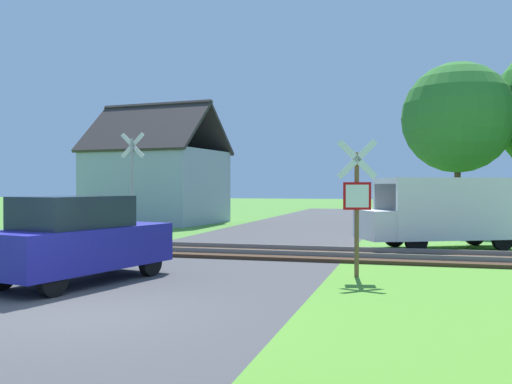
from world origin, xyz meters
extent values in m
plane|color=#4C8433|center=(0.00, 0.00, 0.00)|extent=(160.00, 160.00, 0.00)
cube|color=#424244|center=(0.00, 2.00, 0.00)|extent=(6.72, 80.00, 0.01)
cube|color=#422D1E|center=(0.00, 8.22, 0.05)|extent=(60.00, 2.60, 0.10)
cube|color=slate|center=(0.00, 8.94, 0.16)|extent=(60.00, 0.08, 0.12)
cube|color=slate|center=(0.00, 7.51, 0.16)|extent=(60.00, 0.08, 0.12)
cylinder|color=brown|center=(3.96, 4.82, 1.36)|extent=(0.10, 0.10, 2.71)
cube|color=red|center=(3.98, 4.76, 1.77)|extent=(0.59, 0.15, 0.60)
cube|color=white|center=(3.98, 4.74, 1.77)|extent=(0.48, 0.11, 0.49)
cube|color=white|center=(3.98, 4.76, 2.56)|extent=(0.86, 0.21, 0.88)
cube|color=white|center=(3.98, 4.76, 2.56)|extent=(0.86, 0.21, 0.88)
cylinder|color=#9E9EA5|center=(-4.06, 9.89, 1.81)|extent=(0.09, 0.09, 3.62)
cube|color=white|center=(-4.06, 9.95, 3.37)|extent=(0.88, 0.04, 0.88)
cube|color=white|center=(-4.06, 9.95, 3.37)|extent=(0.88, 0.04, 0.88)
cube|color=#99A3B7|center=(-8.06, 20.43, 1.94)|extent=(6.79, 6.13, 3.87)
cube|color=#332D2D|center=(-8.22, 19.07, 5.07)|extent=(6.84, 3.82, 2.76)
cube|color=#332D2D|center=(-7.91, 21.79, 5.07)|extent=(6.84, 3.82, 2.76)
cube|color=brown|center=(-6.36, 20.24, 5.33)|extent=(0.55, 0.55, 1.10)
cylinder|color=#513823|center=(7.19, 20.00, 1.61)|extent=(0.28, 0.28, 3.23)
sphere|color=#337A2D|center=(7.19, 20.00, 5.13)|extent=(5.07, 5.07, 5.07)
cube|color=white|center=(6.22, 11.25, 1.29)|extent=(4.61, 3.53, 1.90)
cube|color=white|center=(4.01, 10.19, 0.79)|extent=(1.41, 1.93, 0.90)
cube|color=#19232D|center=(4.34, 10.35, 1.62)|extent=(0.74, 1.47, 0.85)
cube|color=navy|center=(5.80, 12.11, 0.96)|extent=(3.41, 1.65, 0.16)
cylinder|color=black|center=(4.59, 11.34, 0.34)|extent=(0.69, 0.46, 0.68)
cylinder|color=black|center=(5.27, 9.93, 0.34)|extent=(0.69, 0.46, 0.68)
cylinder|color=black|center=(7.16, 12.57, 0.34)|extent=(0.69, 0.46, 0.68)
cylinder|color=black|center=(7.84, 11.17, 0.34)|extent=(0.69, 0.46, 0.68)
cube|color=navy|center=(-1.44, 2.63, 0.72)|extent=(2.53, 4.27, 0.84)
cube|color=#19232D|center=(-1.49, 2.44, 1.46)|extent=(1.87, 2.47, 0.64)
cylinder|color=black|center=(-0.44, 3.79, 0.30)|extent=(0.32, 0.63, 0.60)
cylinder|color=black|center=(-1.80, 4.12, 0.30)|extent=(0.32, 0.63, 0.60)
cylinder|color=black|center=(-1.08, 1.14, 0.30)|extent=(0.32, 0.63, 0.60)
cylinder|color=black|center=(-2.44, 1.47, 0.30)|extent=(0.32, 0.63, 0.60)
camera|label=1|loc=(5.08, -7.70, 1.99)|focal=40.00mm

